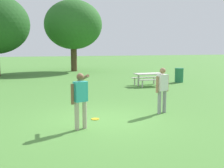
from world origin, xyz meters
The scene contains 7 objects.
ground_plane centered at (0.00, 0.00, 0.00)m, with size 120.00×120.00×0.00m, color #4C8438.
person_thrower centered at (-0.80, -0.76, 0.96)m, with size 0.58×0.80×1.64m.
person_catcher centered at (2.38, 0.33, 0.94)m, with size 0.58×0.33×1.64m.
frisbee centered at (-0.14, 0.17, 0.01)m, with size 0.26×0.26×0.03m, color yellow.
picnic_table_near centered at (4.88, 6.93, 0.56)m, with size 1.73×1.45×0.77m.
trash_can_further_along centered at (7.54, 7.85, 0.48)m, with size 0.59×0.59×0.96m.
tree_far_right centered at (2.27, 18.38, 4.41)m, with size 5.46×5.46×6.75m.
Camera 1 is at (-2.30, -8.62, 2.40)m, focal length 45.06 mm.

